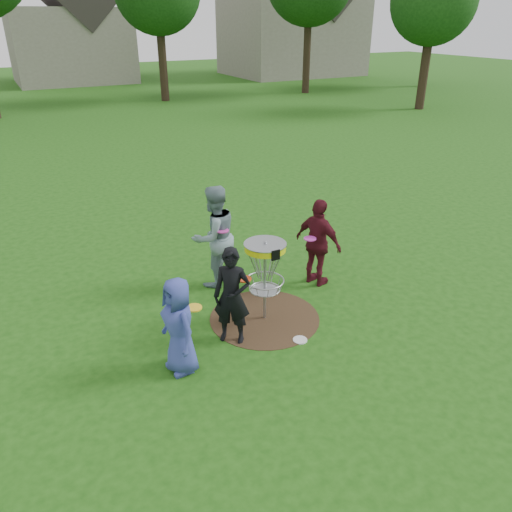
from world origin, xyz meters
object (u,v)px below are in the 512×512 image
player_grey (214,237)px  disc_golf_basket (265,262)px  player_blue (179,326)px  player_maroon (318,243)px  player_black (232,296)px

player_grey → disc_golf_basket: player_grey is taller
player_blue → player_grey: (1.42, 2.06, 0.23)m
player_grey → player_maroon: (1.64, -0.87, -0.12)m
player_black → player_blue: bearing=-122.9°
player_black → disc_golf_basket: size_ratio=1.10×
player_grey → player_blue: bearing=42.1°
player_blue → player_black: player_black is taller
player_maroon → disc_golf_basket: bearing=93.7°
player_blue → player_maroon: size_ratio=0.87×
player_grey → player_maroon: player_grey is taller
player_grey → disc_golf_basket: bearing=85.3°
disc_golf_basket → player_black: bearing=-157.1°
player_black → player_grey: size_ratio=0.82×
player_blue → player_black: 0.97m
player_black → player_grey: (0.49, 1.77, 0.17)m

